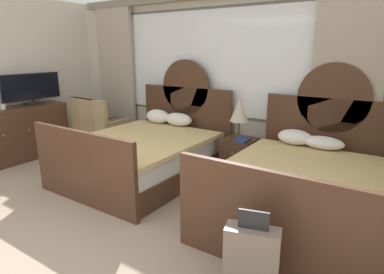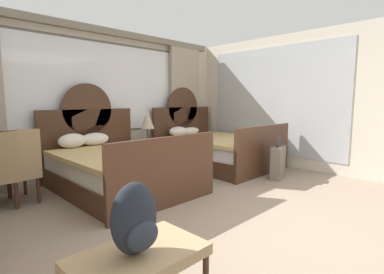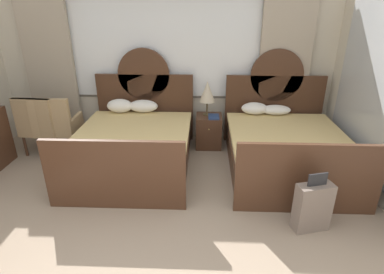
% 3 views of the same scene
% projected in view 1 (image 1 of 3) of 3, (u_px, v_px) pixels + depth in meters
% --- Properties ---
extents(wall_back_window, '(5.85, 0.22, 2.70)m').
position_uv_depth(wall_back_window, '(210.00, 75.00, 5.20)').
color(wall_back_window, beige).
rests_on(wall_back_window, ground_plane).
extents(bed_near_window, '(1.72, 2.21, 1.67)m').
position_uv_depth(bed_near_window, '(146.00, 153.00, 4.74)').
color(bed_near_window, '#472B1C').
rests_on(bed_near_window, ground_plane).
extents(bed_near_mirror, '(1.72, 2.21, 1.67)m').
position_uv_depth(bed_near_mirror, '(305.00, 189.00, 3.51)').
color(bed_near_mirror, '#472B1C').
rests_on(bed_near_mirror, ground_plane).
extents(nightstand_between_beds, '(0.44, 0.47, 0.57)m').
position_uv_depth(nightstand_between_beds, '(239.00, 157.00, 4.74)').
color(nightstand_between_beds, '#472B1C').
rests_on(nightstand_between_beds, ground_plane).
extents(table_lamp_on_nightstand, '(0.27, 0.27, 0.59)m').
position_uv_depth(table_lamp_on_nightstand, '(239.00, 110.00, 4.60)').
color(table_lamp_on_nightstand, brown).
rests_on(table_lamp_on_nightstand, nightstand_between_beds).
extents(book_on_nightstand, '(0.18, 0.26, 0.03)m').
position_uv_depth(book_on_nightstand, '(242.00, 140.00, 4.55)').
color(book_on_nightstand, navy).
rests_on(book_on_nightstand, nightstand_between_beds).
extents(dresser_minibar, '(0.54, 1.50, 0.90)m').
position_uv_depth(dresser_minibar, '(21.00, 133.00, 5.46)').
color(dresser_minibar, '#472B1C').
rests_on(dresser_minibar, ground_plane).
extents(tv_flatscreen, '(0.20, 1.03, 0.54)m').
position_uv_depth(tv_flatscreen, '(32.00, 89.00, 5.47)').
color(tv_flatscreen, black).
rests_on(tv_flatscreen, dresser_minibar).
extents(cup_on_dresser, '(0.11, 0.08, 0.08)m').
position_uv_depth(cup_on_dresser, '(3.00, 107.00, 5.12)').
color(cup_on_dresser, white).
rests_on(cup_on_dresser, dresser_minibar).
extents(armchair_by_window_left, '(0.65, 0.65, 1.00)m').
position_uv_depth(armchair_by_window_left, '(102.00, 125.00, 5.73)').
color(armchair_by_window_left, tan).
rests_on(armchair_by_window_left, ground_plane).
extents(armchair_by_window_centre, '(0.67, 0.67, 1.00)m').
position_uv_depth(armchair_by_window_centre, '(93.00, 123.00, 5.86)').
color(armchair_by_window_centre, tan).
rests_on(armchair_by_window_centre, ground_plane).
extents(armchair_by_window_right, '(0.69, 0.69, 1.00)m').
position_uv_depth(armchair_by_window_right, '(92.00, 123.00, 5.86)').
color(armchair_by_window_right, tan).
rests_on(armchair_by_window_right, ground_plane).
extents(suitcase_on_floor, '(0.43, 0.27, 0.71)m').
position_uv_depth(suitcase_on_floor, '(251.00, 262.00, 2.39)').
color(suitcase_on_floor, '#75665B').
rests_on(suitcase_on_floor, ground_plane).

